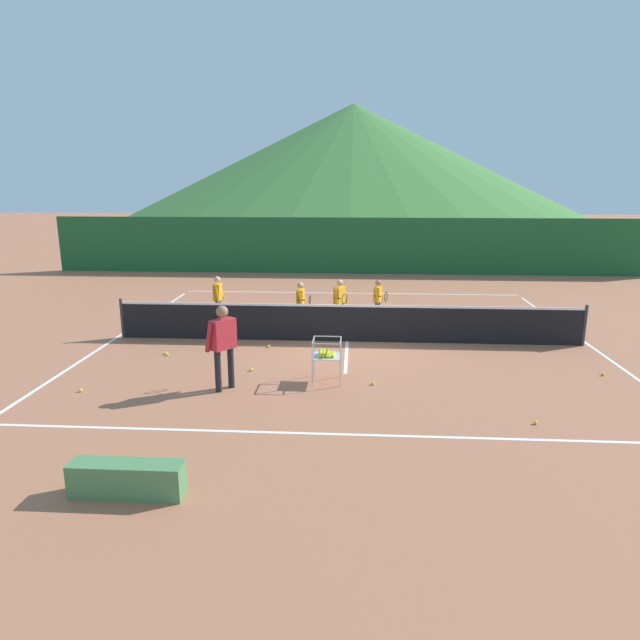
{
  "coord_description": "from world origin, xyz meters",
  "views": [
    {
      "loc": [
        0.19,
        -13.96,
        4.02
      ],
      "look_at": [
        -0.63,
        -1.21,
        0.86
      ],
      "focal_mm": 31.42,
      "sensor_mm": 36.0,
      "label": 1
    }
  ],
  "objects_px": {
    "tennis_net": "(347,323)",
    "tennis_ball_7": "(251,370)",
    "tennis_ball_3": "(81,390)",
    "tennis_ball_6": "(536,422)",
    "student_3": "(378,297)",
    "student_2": "(340,298)",
    "tennis_ball_0": "(373,383)",
    "tennis_ball_4": "(165,353)",
    "ball_cart": "(326,354)",
    "instructor": "(223,340)",
    "student_0": "(218,295)",
    "tennis_ball_5": "(269,346)",
    "student_1": "(301,300)",
    "tennis_ball_2": "(167,354)",
    "courtside_bench": "(127,479)",
    "tennis_ball_1": "(603,374)"
  },
  "relations": [
    {
      "from": "instructor",
      "to": "tennis_ball_3",
      "type": "relative_size",
      "value": 25.12
    },
    {
      "from": "tennis_ball_3",
      "to": "student_3",
      "type": "bearing_deg",
      "value": 45.3
    },
    {
      "from": "tennis_net",
      "to": "tennis_ball_4",
      "type": "height_order",
      "value": "tennis_net"
    },
    {
      "from": "ball_cart",
      "to": "student_1",
      "type": "bearing_deg",
      "value": 102.17
    },
    {
      "from": "student_0",
      "to": "ball_cart",
      "type": "relative_size",
      "value": 1.52
    },
    {
      "from": "student_2",
      "to": "tennis_ball_0",
      "type": "bearing_deg",
      "value": -80.13
    },
    {
      "from": "student_0",
      "to": "student_2",
      "type": "bearing_deg",
      "value": -4.05
    },
    {
      "from": "instructor",
      "to": "tennis_ball_0",
      "type": "relative_size",
      "value": 25.12
    },
    {
      "from": "instructor",
      "to": "tennis_ball_0",
      "type": "distance_m",
      "value": 3.14
    },
    {
      "from": "student_1",
      "to": "ball_cart",
      "type": "bearing_deg",
      "value": -77.83
    },
    {
      "from": "tennis_net",
      "to": "tennis_ball_3",
      "type": "relative_size",
      "value": 176.02
    },
    {
      "from": "student_2",
      "to": "tennis_ball_6",
      "type": "height_order",
      "value": "student_2"
    },
    {
      "from": "student_1",
      "to": "tennis_ball_6",
      "type": "relative_size",
      "value": 19.06
    },
    {
      "from": "tennis_net",
      "to": "tennis_ball_5",
      "type": "relative_size",
      "value": 176.02
    },
    {
      "from": "instructor",
      "to": "tennis_ball_7",
      "type": "xyz_separation_m",
      "value": [
        0.32,
        1.12,
        -0.99
      ]
    },
    {
      "from": "tennis_ball_2",
      "to": "tennis_ball_7",
      "type": "xyz_separation_m",
      "value": [
        2.2,
        -0.96,
        0.0
      ]
    },
    {
      "from": "tennis_net",
      "to": "tennis_ball_7",
      "type": "relative_size",
      "value": 176.02
    },
    {
      "from": "student_3",
      "to": "tennis_ball_3",
      "type": "xyz_separation_m",
      "value": [
        -6.04,
        -6.11,
        -0.72
      ]
    },
    {
      "from": "tennis_ball_0",
      "to": "tennis_ball_3",
      "type": "height_order",
      "value": "same"
    },
    {
      "from": "ball_cart",
      "to": "instructor",
      "type": "bearing_deg",
      "value": -163.75
    },
    {
      "from": "instructor",
      "to": "tennis_ball_7",
      "type": "height_order",
      "value": "instructor"
    },
    {
      "from": "student_1",
      "to": "tennis_ball_2",
      "type": "bearing_deg",
      "value": -135.21
    },
    {
      "from": "student_3",
      "to": "ball_cart",
      "type": "xyz_separation_m",
      "value": [
        -1.25,
        -5.19,
        -0.16
      ]
    },
    {
      "from": "student_1",
      "to": "tennis_ball_1",
      "type": "height_order",
      "value": "student_1"
    },
    {
      "from": "tennis_ball_3",
      "to": "tennis_ball_6",
      "type": "height_order",
      "value": "same"
    },
    {
      "from": "ball_cart",
      "to": "tennis_ball_0",
      "type": "bearing_deg",
      "value": -8.68
    },
    {
      "from": "student_3",
      "to": "tennis_ball_7",
      "type": "xyz_separation_m",
      "value": [
        -2.92,
        -4.65,
        -0.72
      ]
    },
    {
      "from": "student_1",
      "to": "courtside_bench",
      "type": "distance_m",
      "value": 9.02
    },
    {
      "from": "instructor",
      "to": "tennis_ball_6",
      "type": "relative_size",
      "value": 25.12
    },
    {
      "from": "tennis_ball_7",
      "to": "tennis_ball_4",
      "type": "bearing_deg",
      "value": 154.89
    },
    {
      "from": "tennis_net",
      "to": "student_3",
      "type": "xyz_separation_m",
      "value": [
        0.86,
        2.17,
        0.25
      ]
    },
    {
      "from": "student_1",
      "to": "tennis_ball_5",
      "type": "xyz_separation_m",
      "value": [
        -0.61,
        -2.07,
        -0.75
      ]
    },
    {
      "from": "instructor",
      "to": "student_0",
      "type": "relative_size",
      "value": 1.25
    },
    {
      "from": "instructor",
      "to": "tennis_net",
      "type": "bearing_deg",
      "value": 56.61
    },
    {
      "from": "student_2",
      "to": "tennis_ball_4",
      "type": "xyz_separation_m",
      "value": [
        -4.09,
        -2.97,
        -0.78
      ]
    },
    {
      "from": "student_0",
      "to": "student_3",
      "type": "distance_m",
      "value": 4.69
    },
    {
      "from": "tennis_net",
      "to": "ball_cart",
      "type": "xyz_separation_m",
      "value": [
        -0.39,
        -3.02,
        0.1
      ]
    },
    {
      "from": "student_3",
      "to": "tennis_ball_5",
      "type": "relative_size",
      "value": 18.34
    },
    {
      "from": "tennis_ball_4",
      "to": "tennis_ball_0",
      "type": "bearing_deg",
      "value": -19.67
    },
    {
      "from": "tennis_ball_2",
      "to": "courtside_bench",
      "type": "distance_m",
      "value": 6.18
    },
    {
      "from": "ball_cart",
      "to": "tennis_ball_5",
      "type": "distance_m",
      "value": 2.86
    },
    {
      "from": "student_0",
      "to": "student_1",
      "type": "xyz_separation_m",
      "value": [
        2.47,
        -0.43,
        -0.04
      ]
    },
    {
      "from": "tennis_net",
      "to": "student_0",
      "type": "height_order",
      "value": "student_0"
    },
    {
      "from": "student_3",
      "to": "tennis_ball_4",
      "type": "xyz_separation_m",
      "value": [
        -5.2,
        -3.58,
        -0.72
      ]
    },
    {
      "from": "tennis_net",
      "to": "tennis_ball_7",
      "type": "bearing_deg",
      "value": -129.65
    },
    {
      "from": "tennis_ball_0",
      "to": "tennis_ball_4",
      "type": "relative_size",
      "value": 1.0
    },
    {
      "from": "student_1",
      "to": "tennis_ball_3",
      "type": "bearing_deg",
      "value": -125.87
    },
    {
      "from": "tennis_ball_6",
      "to": "tennis_ball_7",
      "type": "height_order",
      "value": "same"
    },
    {
      "from": "tennis_ball_0",
      "to": "tennis_ball_4",
      "type": "bearing_deg",
      "value": 160.33
    },
    {
      "from": "ball_cart",
      "to": "tennis_ball_5",
      "type": "height_order",
      "value": "ball_cart"
    }
  ]
}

